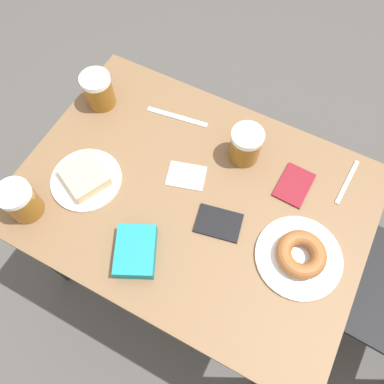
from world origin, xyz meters
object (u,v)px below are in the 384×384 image
Objects in this scene: beer_mug_center at (246,145)px; passport_near_edge at (294,185)px; knife at (177,117)px; plate_with_cake at (85,178)px; napkin_folded at (186,176)px; blue_pouch at (136,251)px; plate_with_donut at (300,255)px; beer_mug_right at (98,90)px; passport_far_edge at (219,223)px; fork at (347,182)px; beer_mug_left at (20,201)px.

passport_near_edge is (0.03, 0.17, -0.05)m from beer_mug_center.
beer_mug_center is 0.56× the size of knife.
plate_with_cake is 0.48m from beer_mug_center.
plate_with_cake is at bearing -51.91° from beer_mug_center.
napkin_folded is 0.76× the size of blue_pouch.
plate_with_donut is 1.37× the size of blue_pouch.
beer_mug_center is at bearing 82.42° from knife.
passport_far_edge is (0.21, 0.53, -0.05)m from beer_mug_right.
fork is (-0.28, 0.05, -0.02)m from plate_with_donut.
beer_mug_center is 0.24m from passport_far_edge.
napkin_folded is 0.18m from passport_far_edge.
plate_with_donut is 1.66× the size of passport_far_edge.
fork is at bearing 100.57° from beer_mug_center.
plate_with_donut is at bearing -9.57° from fork.
beer_mug_left is 0.81× the size of passport_far_edge.
plate_with_cake is 0.77m from fork.
plate_with_cake is at bearing -21.20° from knife.
plate_with_donut is at bearing 78.19° from napkin_folded.
napkin_folded is (0.12, 0.38, -0.05)m from beer_mug_right.
passport_far_edge is 0.24m from blue_pouch.
knife is at bearing -97.58° from beer_mug_center.
beer_mug_center is 0.50m from beer_mug_right.
beer_mug_left is (0.22, -0.73, 0.04)m from plate_with_donut.
plate_with_donut is 0.44m from blue_pouch.
passport_far_edge is (0.24, 0.03, -0.05)m from beer_mug_center.
beer_mug_left is at bearing -84.62° from blue_pouch.
beer_mug_right reaches higher than blue_pouch.
plate_with_donut is 0.77m from beer_mug_left.
beer_mug_left is 0.34m from blue_pouch.
blue_pouch is at bearing 95.38° from beer_mug_left.
beer_mug_right is (0.03, -0.50, 0.00)m from beer_mug_center.
beer_mug_center reaches higher than knife.
beer_mug_right is at bearing -86.84° from beer_mug_center.
napkin_folded is at bearing -64.79° from fork.
beer_mug_center is at bearing 162.88° from blue_pouch.
knife is 0.47m from blue_pouch.
knife is (-0.03, -0.25, -0.06)m from beer_mug_center.
knife is (-0.06, 0.25, -0.06)m from beer_mug_right.
passport_far_edge is at bearing -87.35° from plate_with_donut.
blue_pouch is (0.47, -0.44, 0.02)m from fork.
beer_mug_right is 0.40m from napkin_folded.
passport_far_edge is (0.01, -0.23, -0.02)m from plate_with_donut.
passport_far_edge is at bearing 113.06° from beer_mug_left.
plate_with_cake is 0.89× the size of plate_with_donut.
blue_pouch is at bearing -41.23° from passport_far_edge.
napkin_folded is at bearing 35.68° from knife.
beer_mug_left is at bearing -73.03° from plate_with_donut.
plate_with_donut is at bearing 23.75° from passport_near_edge.
plate_with_donut reaches higher than fork.
passport_near_edge is at bearing -156.25° from plate_with_donut.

